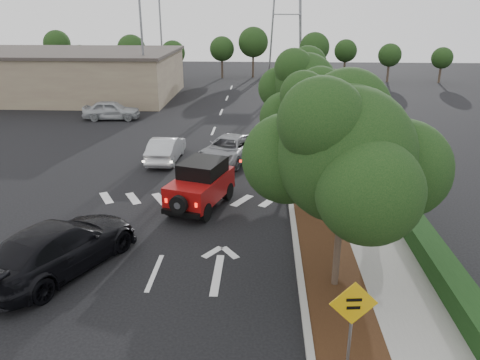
# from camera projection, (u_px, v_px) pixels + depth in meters

# --- Properties ---
(ground) EXTENTS (120.00, 120.00, 0.00)m
(ground) POSITION_uv_depth(u_px,v_px,m) (155.00, 273.00, 14.85)
(ground) COLOR black
(ground) RESTS_ON ground
(curb) EXTENTS (0.20, 70.00, 0.15)m
(curb) POSITION_uv_depth(u_px,v_px,m) (285.00, 158.00, 25.84)
(curb) COLOR #9E9B93
(curb) RESTS_ON ground
(planting_strip) EXTENTS (1.80, 70.00, 0.12)m
(planting_strip) POSITION_uv_depth(u_px,v_px,m) (303.00, 158.00, 25.79)
(planting_strip) COLOR black
(planting_strip) RESTS_ON ground
(sidewalk) EXTENTS (2.00, 70.00, 0.12)m
(sidewalk) POSITION_uv_depth(u_px,v_px,m) (338.00, 159.00, 25.70)
(sidewalk) COLOR gray
(sidewalk) RESTS_ON ground
(hedge) EXTENTS (0.80, 70.00, 0.80)m
(hedge) POSITION_uv_depth(u_px,v_px,m) (364.00, 153.00, 25.52)
(hedge) COLOR black
(hedge) RESTS_ON ground
(commercial_building) EXTENTS (22.00, 12.00, 4.00)m
(commercial_building) POSITION_uv_depth(u_px,v_px,m) (54.00, 75.00, 42.98)
(commercial_building) COLOR #816C59
(commercial_building) RESTS_ON ground
(transmission_tower) EXTENTS (7.00, 4.00, 28.00)m
(transmission_tower) POSITION_uv_depth(u_px,v_px,m) (285.00, 72.00, 59.48)
(transmission_tower) COLOR slate
(transmission_tower) RESTS_ON ground
(street_tree_near) EXTENTS (3.80, 3.80, 5.92)m
(street_tree_near) POSITION_uv_depth(u_px,v_px,m) (334.00, 287.00, 14.12)
(street_tree_near) COLOR black
(street_tree_near) RESTS_ON ground
(street_tree_mid) EXTENTS (3.20, 3.20, 5.32)m
(street_tree_mid) POSITION_uv_depth(u_px,v_px,m) (312.00, 198.00, 20.67)
(street_tree_mid) COLOR black
(street_tree_mid) RESTS_ON ground
(street_tree_far) EXTENTS (3.40, 3.40, 5.62)m
(street_tree_far) POSITION_uv_depth(u_px,v_px,m) (302.00, 154.00, 26.75)
(street_tree_far) COLOR black
(street_tree_far) RESTS_ON ground
(light_pole_a) EXTENTS (2.00, 0.22, 9.00)m
(light_pole_a) POSITION_uv_depth(u_px,v_px,m) (147.00, 106.00, 39.49)
(light_pole_a) COLOR slate
(light_pole_a) RESTS_ON ground
(light_pole_b) EXTENTS (2.00, 0.22, 9.00)m
(light_pole_b) POSITION_uv_depth(u_px,v_px,m) (164.00, 84.00, 50.76)
(light_pole_b) COLOR slate
(light_pole_b) RESTS_ON ground
(red_jeep) EXTENTS (2.68, 4.01, 1.96)m
(red_jeep) POSITION_uv_depth(u_px,v_px,m) (202.00, 183.00, 19.52)
(red_jeep) COLOR black
(red_jeep) RESTS_ON ground
(silver_suv_ahead) EXTENTS (3.63, 5.27, 1.34)m
(silver_suv_ahead) POSITION_uv_depth(u_px,v_px,m) (228.00, 149.00, 25.33)
(silver_suv_ahead) COLOR #94959A
(silver_suv_ahead) RESTS_ON ground
(black_suv_oncoming) EXTENTS (4.40, 6.01, 1.62)m
(black_suv_oncoming) POSITION_uv_depth(u_px,v_px,m) (60.00, 246.00, 14.80)
(black_suv_oncoming) COLOR black
(black_suv_oncoming) RESTS_ON ground
(silver_sedan_oncoming) EXTENTS (1.53, 4.07, 1.33)m
(silver_sedan_oncoming) POSITION_uv_depth(u_px,v_px,m) (166.00, 149.00, 25.41)
(silver_sedan_oncoming) COLOR #B6B9BE
(silver_sedan_oncoming) RESTS_ON ground
(parked_suv) EXTENTS (4.25, 1.97, 1.41)m
(parked_suv) POSITION_uv_depth(u_px,v_px,m) (111.00, 110.00, 34.68)
(parked_suv) COLOR #ACB0B4
(parked_suv) RESTS_ON ground
(speed_hump_sign) EXTENTS (1.08, 0.13, 2.30)m
(speed_hump_sign) POSITION_uv_depth(u_px,v_px,m) (352.00, 314.00, 10.28)
(speed_hump_sign) COLOR slate
(speed_hump_sign) RESTS_ON ground
(terracotta_planter) EXTENTS (0.73, 0.73, 1.27)m
(terracotta_planter) POSITION_uv_depth(u_px,v_px,m) (372.00, 210.00, 17.32)
(terracotta_planter) COLOR brown
(terracotta_planter) RESTS_ON ground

